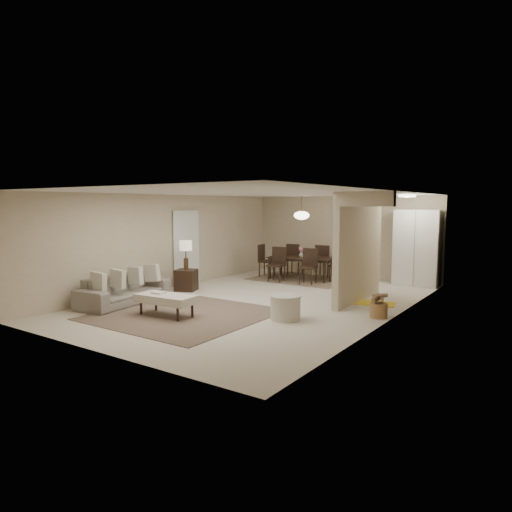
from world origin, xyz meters
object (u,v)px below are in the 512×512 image
Objects in this scene: sofa at (124,290)px; wicker_basket at (379,310)px; round_pouf at (285,308)px; dining_table at (301,268)px; side_table at (186,280)px; ottoman_bench at (166,299)px; pantry_cabinet at (417,248)px.

wicker_basket is (5.20, 2.00, -0.18)m from sofa.
sofa is at bearing -158.93° from wicker_basket.
round_pouf is 0.32× the size of dining_table.
sofa reaches higher than side_table.
round_pouf is at bearing -141.25° from wicker_basket.
round_pouf is at bearing -73.07° from dining_table.
dining_table is (-3.56, 3.29, 0.19)m from wicker_basket.
sofa reaches higher than ottoman_bench.
wicker_basket is at bearing -75.83° from sofa.
pantry_cabinet reaches higher than sofa.
ottoman_bench is at bearing -55.27° from side_table.
side_table is at bearing 120.22° from ottoman_bench.
pantry_cabinet reaches higher than dining_table.
side_table reaches higher than wicker_basket.
dining_table is at bearing -24.09° from sofa.
dining_table is (1.64, 5.29, 0.01)m from sofa.
ottoman_bench is (-3.17, -6.45, -0.70)m from pantry_cabinet.
pantry_cabinet is 4.27m from wicker_basket.
sofa is 1.75× the size of ottoman_bench.
dining_table reaches higher than side_table.
side_table is 0.29× the size of dining_table.
ottoman_bench reaches higher than wicker_basket.
wicker_basket is at bearing 0.24° from side_table.
pantry_cabinet is at bearing 6.89° from dining_table.
round_pouf is at bearing -17.29° from side_table.
ottoman_bench is at bearing -151.77° from round_pouf.
ottoman_bench is 2.40m from round_pouf.
ottoman_bench is 2.08× the size of round_pouf.
sofa is 5.58m from wicker_basket.
pantry_cabinet reaches higher than wicker_basket.
round_pouf is 1.87m from wicker_basket.
wicker_basket is 4.85m from dining_table.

